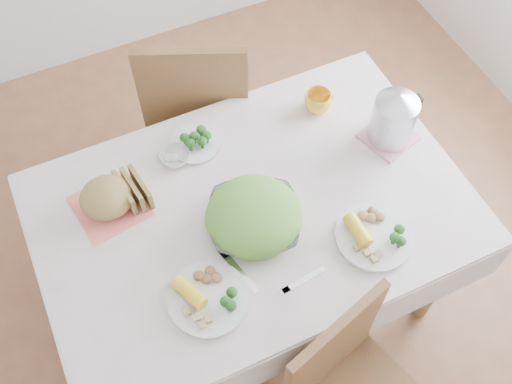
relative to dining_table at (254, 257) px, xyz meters
name	(u,v)px	position (x,y,z in m)	size (l,w,h in m)	color
floor	(254,294)	(0.00, 0.00, -0.38)	(3.60, 3.60, 0.00)	brown
dining_table	(254,257)	(0.00, 0.00, 0.00)	(1.40, 0.90, 0.75)	brown
tablecloth	(253,208)	(0.00, 0.00, 0.38)	(1.50, 1.00, 0.01)	silver
chair_far	(201,106)	(0.09, 0.76, 0.09)	(0.45, 0.45, 1.00)	brown
salad_bowl	(254,220)	(-0.03, -0.07, 0.42)	(0.31, 0.31, 0.08)	white
dinner_plate_left	(209,299)	(-0.27, -0.26, 0.40)	(0.26, 0.26, 0.02)	white
dinner_plate_right	(374,237)	(0.32, -0.28, 0.40)	(0.27, 0.27, 0.02)	white
broccoli_plate	(195,144)	(-0.08, 0.34, 0.40)	(0.19, 0.19, 0.02)	beige
napkin	(110,206)	(-0.45, 0.22, 0.39)	(0.23, 0.23, 0.00)	#FA7162
bread_loaf	(107,198)	(-0.45, 0.22, 0.45)	(0.19, 0.18, 0.11)	olive
fruit_bowl	(175,157)	(-0.17, 0.31, 0.40)	(0.11, 0.11, 0.03)	white
yellow_mug	(318,101)	(0.42, 0.31, 0.43)	(0.11, 0.11, 0.08)	yellow
pink_tray	(388,137)	(0.59, 0.06, 0.40)	(0.18, 0.18, 0.01)	pink
electric_kettle	(394,117)	(0.59, 0.06, 0.51)	(0.16, 0.16, 0.23)	#B2B5BA
fork_left	(239,271)	(-0.15, -0.20, 0.39)	(0.02, 0.19, 0.00)	silver
fork_right	(272,228)	(0.02, -0.11, 0.39)	(0.02, 0.19, 0.00)	silver
knife	(304,280)	(0.03, -0.32, 0.39)	(0.02, 0.16, 0.00)	silver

